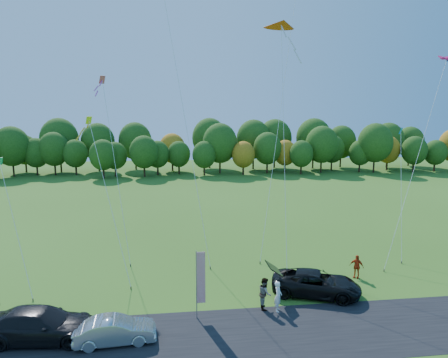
{
  "coord_description": "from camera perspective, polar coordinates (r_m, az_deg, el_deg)",
  "views": [
    {
      "loc": [
        -3.73,
        -23.74,
        11.91
      ],
      "look_at": [
        0.0,
        6.0,
        7.0
      ],
      "focal_mm": 32.0,
      "sensor_mm": 36.0,
      "label": 1
    }
  ],
  "objects": [
    {
      "name": "person_tailgate_b",
      "position": [
        25.7,
        5.85,
        -15.91
      ],
      "size": [
        0.81,
        1.0,
        1.96
      ],
      "primitive_type": "imported",
      "rotation": [
        0.0,
        0.0,
        1.5
      ],
      "color": "gray",
      "rests_on": "ground"
    },
    {
      "name": "ground",
      "position": [
        26.82,
        1.67,
        -17.07
      ],
      "size": [
        160.0,
        160.0,
        0.0
      ],
      "primitive_type": "plane",
      "color": "#356019"
    },
    {
      "name": "kite_diamond_pink",
      "position": [
        34.1,
        -15.23,
        1.61
      ],
      "size": [
        3.03,
        6.22,
        15.48
      ],
      "color": "#4C3F33",
      "rests_on": "ground"
    },
    {
      "name": "kite_diamond_green",
      "position": [
        31.43,
        -27.72,
        -5.8
      ],
      "size": [
        4.31,
        6.63,
        8.98
      ],
      "color": "#4C3F33",
      "rests_on": "ground"
    },
    {
      "name": "person_tailgate_a",
      "position": [
        25.51,
        7.73,
        -16.26
      ],
      "size": [
        0.67,
        0.8,
        1.88
      ],
      "primitive_type": "imported",
      "rotation": [
        0.0,
        0.0,
        1.18
      ],
      "color": "white",
      "rests_on": "ground"
    },
    {
      "name": "person_east",
      "position": [
        31.43,
        18.41,
        -11.76
      ],
      "size": [
        1.05,
        0.98,
        1.73
      ],
      "primitive_type": "imported",
      "rotation": [
        0.0,
        0.0,
        -0.7
      ],
      "color": "red",
      "rests_on": "ground"
    },
    {
      "name": "kite_diamond_blue_low",
      "position": [
        37.06,
        23.99,
        -1.82
      ],
      "size": [
        2.68,
        5.56,
        10.98
      ],
      "color": "#4C3F33",
      "rests_on": "ground"
    },
    {
      "name": "dark_truck_a",
      "position": [
        24.52,
        -24.72,
        -18.37
      ],
      "size": [
        6.17,
        2.97,
        1.73
      ],
      "primitive_type": "imported",
      "rotation": [
        0.0,
        0.0,
        1.48
      ],
      "color": "black",
      "rests_on": "ground"
    },
    {
      "name": "silver_sedan",
      "position": [
        23.07,
        -15.27,
        -20.14
      ],
      "size": [
        4.3,
        1.8,
        1.38
      ],
      "primitive_type": "imported",
      "rotation": [
        0.0,
        0.0,
        1.65
      ],
      "color": "#B8BABE",
      "rests_on": "ground"
    },
    {
      "name": "feather_flag",
      "position": [
        23.9,
        -3.46,
        -13.79
      ],
      "size": [
        0.55,
        0.08,
        4.15
      ],
      "color": "#999999",
      "rests_on": "ground"
    },
    {
      "name": "asphalt_strip",
      "position": [
        23.35,
        3.28,
        -21.37
      ],
      "size": [
        90.0,
        6.0,
        0.01
      ],
      "primitive_type": "cube",
      "color": "black",
      "rests_on": "ground"
    },
    {
      "name": "kite_diamond_yellow",
      "position": [
        30.42,
        -16.19,
        -2.62
      ],
      "size": [
        3.94,
        6.5,
        12.01
      ],
      "color": "#4C3F33",
      "rests_on": "ground"
    },
    {
      "name": "kite_parafoil_orange",
      "position": [
        37.39,
        8.33,
        11.63
      ],
      "size": [
        8.26,
        12.89,
        27.41
      ],
      "color": "#4C3F33",
      "rests_on": "ground"
    },
    {
      "name": "tree_line",
      "position": [
        79.72,
        -4.38,
        0.69
      ],
      "size": [
        116.0,
        12.0,
        10.0
      ],
      "primitive_type": null,
      "color": "#1E4711",
      "rests_on": "ground"
    },
    {
      "name": "kite_parafoil_rainbow",
      "position": [
        36.23,
        25.96,
        2.88
      ],
      "size": [
        9.6,
        6.61,
        17.23
      ],
      "color": "#4C3F33",
      "rests_on": "ground"
    },
    {
      "name": "black_suv",
      "position": [
        28.0,
        13.02,
        -14.31
      ],
      "size": [
        6.37,
        4.54,
        1.61
      ],
      "primitive_type": "imported",
      "rotation": [
        0.0,
        0.0,
        1.21
      ],
      "color": "black",
      "rests_on": "ground"
    },
    {
      "name": "kite_delta_blue",
      "position": [
        34.22,
        -6.38,
        12.88
      ],
      "size": [
        5.63,
        10.69,
        29.05
      ],
      "color": "#4C3F33",
      "rests_on": "ground"
    },
    {
      "name": "kite_delta_red",
      "position": [
        31.35,
        8.57,
        6.29
      ],
      "size": [
        3.33,
        11.27,
        21.06
      ],
      "color": "#4C3F33",
      "rests_on": "ground"
    }
  ]
}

